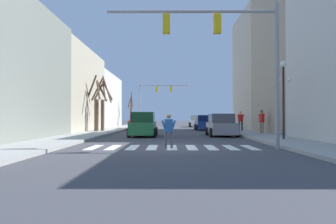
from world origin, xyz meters
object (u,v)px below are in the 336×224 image
traffic_signal_far (154,95)px  street_tree_left_far (97,107)px  pedestrian_near_right_corner (169,128)px  street_tree_left_mid (103,104)px  pedestrian_on_left_sidewalk (241,119)px  car_driving_toward_lane (196,122)px  street_tree_right_near (131,111)px  car_parked_left_mid (147,122)px  car_driving_away_lane (143,125)px  pedestrian_waiting_at_curb (262,119)px  traffic_signal_near (227,42)px  street_lamp_right_corner (283,84)px  car_parked_right_mid (138,122)px  car_parked_left_far (205,123)px  car_at_intersection (221,126)px

traffic_signal_far → street_tree_left_far: traffic_signal_far is taller
pedestrian_near_right_corner → street_tree_left_mid: bearing=-77.3°
pedestrian_on_left_sidewalk → traffic_signal_far: bearing=86.3°
car_driving_toward_lane → street_tree_left_far: size_ratio=0.84×
car_driving_toward_lane → street_tree_left_far: street_tree_left_far is taller
traffic_signal_far → street_tree_left_far: bearing=-102.6°
traffic_signal_far → street_tree_right_near: traffic_signal_far is taller
car_parked_left_mid → pedestrian_near_right_corner: 36.10m
car_driving_away_lane → street_tree_left_mid: 7.89m
traffic_signal_far → pedestrian_waiting_at_curb: traffic_signal_far is taller
traffic_signal_near → street_lamp_right_corner: traffic_signal_near is taller
car_parked_right_mid → car_driving_toward_lane: size_ratio=1.13×
pedestrian_on_left_sidewalk → street_tree_left_mid: street_tree_left_mid is taller
car_parked_left_far → car_parked_right_mid: (-7.40, 2.06, 0.05)m
car_at_intersection → car_driving_away_lane: bearing=94.7°
car_parked_left_mid → car_at_intersection: (7.35, -26.39, 0.04)m
traffic_signal_far → car_parked_right_mid: (-1.18, -11.01, -3.95)m
car_parked_left_mid → street_tree_right_near: size_ratio=0.97×
car_parked_left_far → street_tree_left_mid: (-10.00, -5.26, 1.84)m
street_lamp_right_corner → street_tree_right_near: street_tree_right_near is taller
car_parked_left_far → car_driving_toward_lane: bearing=-0.1°
traffic_signal_far → street_tree_right_near: (-3.38, 0.18, -2.44)m
car_parked_left_far → pedestrian_waiting_at_curb: bearing=-160.7°
car_at_intersection → pedestrian_waiting_at_curb: (3.39, 1.41, 0.45)m
street_lamp_right_corner → street_tree_left_far: street_tree_left_far is taller
traffic_signal_far → car_at_intersection: (6.25, -24.25, -3.99)m
pedestrian_near_right_corner → street_tree_right_near: size_ratio=0.31×
car_driving_away_lane → pedestrian_on_left_sidewalk: bearing=125.3°
car_driving_toward_lane → traffic_signal_near: bearing=177.8°
street_lamp_right_corner → car_driving_toward_lane: size_ratio=1.04×
car_parked_right_mid → pedestrian_waiting_at_curb: 16.03m
street_tree_right_near → street_tree_left_mid: street_tree_left_mid is taller
traffic_signal_far → street_lamp_right_corner: 31.04m
car_at_intersection → street_tree_left_mid: bearing=59.5°
car_parked_right_mid → street_tree_left_mid: 7.97m
street_lamp_right_corner → street_tree_left_far: (-13.21, 10.82, -1.01)m
traffic_signal_far → car_parked_left_far: (6.22, -13.07, -4.00)m
pedestrian_near_right_corner → pedestrian_waiting_at_curb: pedestrian_waiting_at_curb is taller
car_parked_left_far → street_tree_right_near: bearing=35.9°
pedestrian_on_left_sidewalk → traffic_signal_near: bearing=-133.1°
car_parked_left_mid → pedestrian_waiting_at_curb: (10.74, -24.97, 0.49)m
car_parked_right_mid → street_tree_left_mid: street_tree_left_mid is taller
pedestrian_on_left_sidewalk → street_tree_left_far: street_tree_left_far is taller
traffic_signal_far → pedestrian_waiting_at_curb: size_ratio=3.98×
car_parked_left_far → street_lamp_right_corner: bearing=-170.6°
car_parked_left_far → car_driving_toward_lane: 11.83m
car_driving_toward_lane → street_tree_left_mid: street_tree_left_mid is taller
street_lamp_right_corner → street_tree_left_mid: (-12.76, 11.34, -0.73)m
traffic_signal_near → car_parked_left_mid: traffic_signal_near is taller
car_driving_toward_lane → car_parked_left_mid: (-7.35, 3.38, -0.04)m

